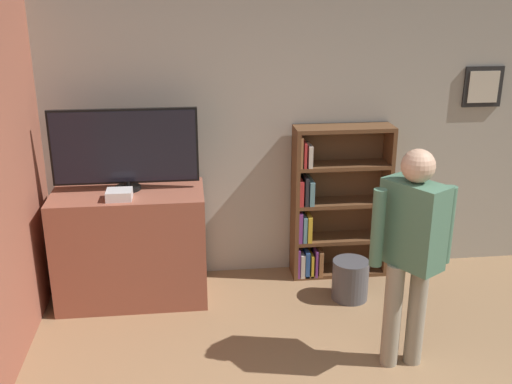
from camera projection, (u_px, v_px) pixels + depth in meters
name	position (u px, v px, depth m)	size (l,w,h in m)	color
wall_back	(293.00, 133.00, 5.50)	(6.46, 0.09, 2.70)	#B2AD9E
tv_ledge	(132.00, 246.00, 5.21)	(1.28, 0.66, 0.99)	#93513D
television	(125.00, 148.00, 4.97)	(1.22, 0.22, 0.70)	black
game_console	(119.00, 195.00, 4.85)	(0.21, 0.18, 0.08)	white
bookshelf	(332.00, 206.00, 5.59)	(0.90, 0.28, 1.45)	brown
person	(411.00, 242.00, 4.12)	(0.58, 0.49, 1.63)	gray
waste_bin	(350.00, 280.00, 5.28)	(0.32, 0.32, 0.36)	#4C4C51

